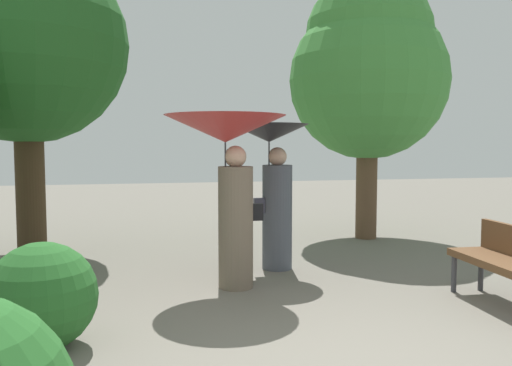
% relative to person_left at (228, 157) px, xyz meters
% --- Properties ---
extents(person_left, '(1.41, 1.41, 2.03)m').
position_rel_person_left_xyz_m(person_left, '(0.00, 0.00, 0.00)').
color(person_left, '#6B5B4C').
rests_on(person_left, ground).
extents(person_right, '(1.07, 1.07, 1.97)m').
position_rel_person_left_xyz_m(person_right, '(0.75, 0.79, -0.22)').
color(person_right, '#474C56').
rests_on(person_right, ground).
extents(tree_near_left, '(3.05, 3.05, 5.33)m').
position_rel_person_left_xyz_m(tree_near_left, '(-2.65, 2.60, 1.96)').
color(tree_near_left, '#42301E').
rests_on(tree_near_left, ground).
extents(tree_near_right, '(2.81, 2.81, 4.73)m').
position_rel_person_left_xyz_m(tree_near_right, '(3.02, 2.66, 1.53)').
color(tree_near_right, brown).
rests_on(tree_near_right, ground).
extents(bush_path_right, '(0.90, 0.90, 0.90)m').
position_rel_person_left_xyz_m(bush_path_right, '(-1.82, -1.46, -1.10)').
color(bush_path_right, '#235B23').
rests_on(bush_path_right, ground).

